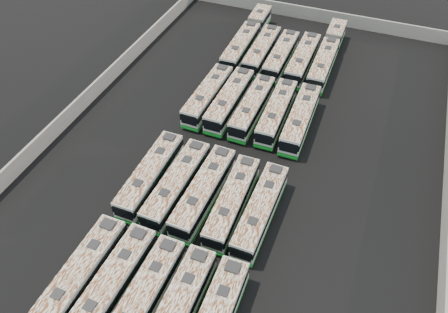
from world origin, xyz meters
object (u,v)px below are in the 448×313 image
bus_front_right (176,313)px  bus_back_center (281,56)px  bus_midfront_left (177,184)px  bus_midback_left (230,100)px  bus_midfront_right (232,202)px  bus_front_center (143,300)px  bus_midback_far_right (300,119)px  bus_back_far_left (247,38)px  bus_front_left (111,287)px  bus_midback_center (252,107)px  bus_midfront_center (204,192)px  bus_midback_far_left (208,96)px  bus_midfront_far_right (260,211)px  bus_front_far_left (80,277)px  bus_midback_right (276,112)px  bus_back_right (303,60)px  bus_back_far_right (327,54)px  bus_back_left (262,51)px  bus_midfront_far_left (151,175)px

bus_front_right → bus_back_center: bus_front_right is taller
bus_midfront_left → bus_midback_left: 15.49m
bus_midfront_right → bus_front_center: bearing=-105.5°
bus_midback_far_right → bus_back_far_left: 20.37m
bus_front_left → bus_midback_center: bearing=84.9°
bus_midfront_center → bus_midback_far_left: 16.48m
bus_midback_center → bus_front_left: bearing=-95.8°
bus_midfront_far_right → bus_midback_far_left: size_ratio=0.98×
bus_front_left → bus_back_far_left: size_ratio=0.65×
bus_midfront_far_right → bus_midback_far_right: bearing=90.2°
bus_front_far_left → bus_midback_right: bus_front_far_left is taller
bus_midback_center → bus_midfront_left: bearing=-100.9°
bus_back_right → bus_front_far_left: bearing=-102.8°
bus_midfront_far_right → bus_back_right: (-2.98, 28.35, 0.05)m
bus_midback_far_left → bus_back_far_left: 15.84m
bus_back_far_left → bus_front_center: bearing=-83.0°
bus_front_center → bus_midback_left: (-3.11, 28.19, 0.02)m
bus_midback_left → bus_back_center: 13.03m
bus_midfront_center → bus_midfront_right: 3.20m
bus_front_right → bus_midfront_far_right: size_ratio=1.04×
bus_back_right → bus_back_far_right: bearing=44.1°
bus_back_center → bus_midback_center: bearing=-90.1°
bus_midfront_left → bus_midfront_right: (6.21, -0.03, -0.05)m
bus_midback_center → bus_back_left: size_ratio=0.98×
bus_midback_left → bus_midback_far_left: bearing=-177.9°
bus_midfront_far_right → bus_back_far_left: (-12.48, 31.30, 0.04)m
bus_front_far_left → bus_back_left: 41.34m
bus_midfront_center → bus_back_center: bearing=91.1°
bus_back_left → bus_back_far_right: (9.20, 2.81, -0.03)m
bus_midfront_left → bus_midback_far_right: bearing=59.8°
bus_back_left → bus_midback_far_left: bearing=-103.9°
bus_front_right → bus_back_left: 41.58m
bus_midback_center → bus_front_center: bearing=-89.5°
bus_midback_right → bus_midback_far_right: bus_midback_far_right is taller
bus_midback_right → bus_midback_far_right: bearing=-4.9°
bus_midfront_center → bus_back_far_right: size_ratio=0.66×
bus_midfront_far_right → bus_midback_left: bus_midback_left is taller
bus_midback_far_left → bus_back_right: bus_back_right is taller
bus_midfront_far_left → bus_midfront_far_right: bus_midfront_far_left is taller
bus_midfront_right → bus_midback_center: bus_midback_center is taller
bus_front_left → bus_back_left: (0.08, 41.09, -0.04)m
bus_front_far_left → bus_front_center: (6.13, 0.14, -0.03)m
bus_midfront_right → bus_back_left: bus_back_left is taller
bus_back_far_left → bus_back_left: size_ratio=1.57×
bus_midfront_center → bus_midback_far_left: (-6.07, 15.32, -0.02)m
bus_front_right → bus_midfront_left: bearing=115.2°
bus_front_center → bus_back_left: bus_front_center is taller
bus_midfront_far_left → bus_midback_center: size_ratio=1.02×
bus_midfront_left → bus_back_center: bus_midfront_left is taller
bus_back_center → bus_back_far_right: size_ratio=0.64×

